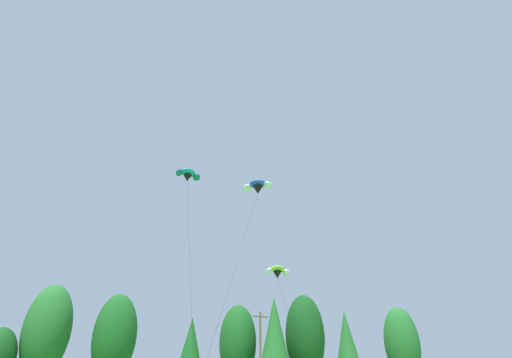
{
  "coord_description": "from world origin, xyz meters",
  "views": [
    {
      "loc": [
        -13.91,
        -0.85,
        2.15
      ],
      "look_at": [
        -2.22,
        22.19,
        15.55
      ],
      "focal_mm": 28.4,
      "sensor_mm": 36.0,
      "label": 1
    }
  ],
  "objects_px": {
    "utility_pole": "(260,356)",
    "parafoil_kite_high_blue_white": "(258,187)",
    "parafoil_kite_mid_lime_white": "(278,272)",
    "parafoil_kite_far_teal": "(188,175)"
  },
  "relations": [
    {
      "from": "utility_pole",
      "to": "parafoil_kite_mid_lime_white",
      "type": "height_order",
      "value": "parafoil_kite_mid_lime_white"
    },
    {
      "from": "parafoil_kite_mid_lime_white",
      "to": "parafoil_kite_far_teal",
      "type": "xyz_separation_m",
      "value": [
        -15.96,
        -10.29,
        5.45
      ]
    },
    {
      "from": "parafoil_kite_mid_lime_white",
      "to": "parafoil_kite_far_teal",
      "type": "bearing_deg",
      "value": -147.18
    },
    {
      "from": "utility_pole",
      "to": "parafoil_kite_far_teal",
      "type": "distance_m",
      "value": 25.78
    },
    {
      "from": "utility_pole",
      "to": "parafoil_kite_high_blue_white",
      "type": "relative_size",
      "value": 0.54
    },
    {
      "from": "parafoil_kite_mid_lime_white",
      "to": "parafoil_kite_far_teal",
      "type": "relative_size",
      "value": 0.99
    },
    {
      "from": "parafoil_kite_far_teal",
      "to": "parafoil_kite_high_blue_white",
      "type": "bearing_deg",
      "value": 0.02
    },
    {
      "from": "utility_pole",
      "to": "parafoil_kite_high_blue_white",
      "type": "distance_m",
      "value": 22.37
    },
    {
      "from": "parafoil_kite_mid_lime_white",
      "to": "parafoil_kite_far_teal",
      "type": "distance_m",
      "value": 19.76
    },
    {
      "from": "utility_pole",
      "to": "parafoil_kite_far_teal",
      "type": "relative_size",
      "value": 0.55
    }
  ]
}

